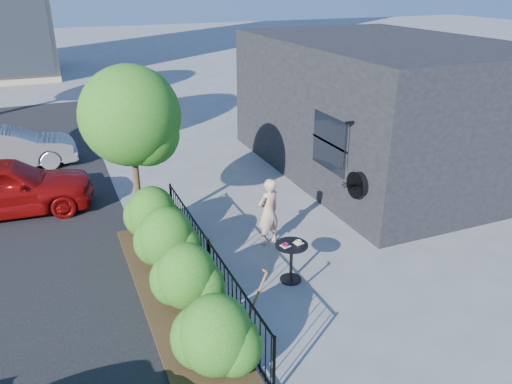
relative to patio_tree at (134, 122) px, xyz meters
name	(u,v)px	position (x,y,z in m)	size (l,w,h in m)	color
ground	(279,272)	(2.24, -2.76, -2.76)	(120.00, 120.00, 0.00)	gray
shop_building	(379,106)	(7.73, 1.74, -0.76)	(6.22, 9.00, 4.00)	black
fence	(209,264)	(0.74, -2.76, -2.20)	(0.05, 6.05, 1.10)	black
planting_bed	(175,295)	(0.04, -2.76, -2.72)	(1.30, 6.00, 0.08)	#382616
shrubs	(177,262)	(0.14, -2.66, -2.06)	(1.10, 5.60, 1.24)	#1D6116
patio_tree	(134,122)	(0.00, 0.00, 0.00)	(2.20, 2.20, 3.94)	#3F2B19
cafe_table	(291,256)	(2.34, -3.10, -2.19)	(0.65, 0.65, 0.88)	black
woman	(268,212)	(2.55, -1.51, -1.97)	(0.58, 0.38, 1.59)	tan
shovel	(253,308)	(0.98, -4.39, -2.19)	(0.49, 0.17, 1.31)	brown
car_red	(3,187)	(-3.05, 2.54, -2.02)	(1.75, 4.35, 1.48)	#A20D0D
car_silver	(9,149)	(-3.03, 6.14, -2.10)	(1.39, 4.00, 1.32)	#A2A2A6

